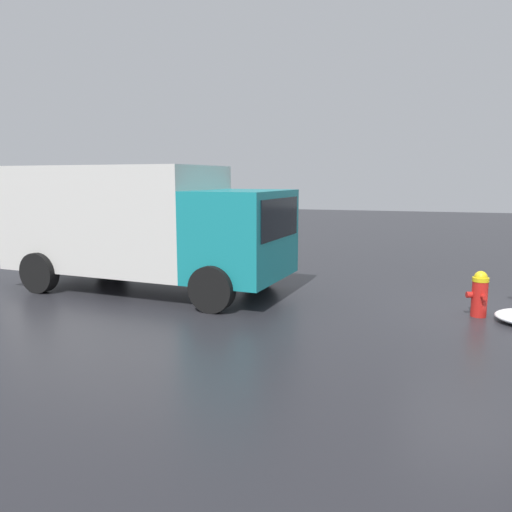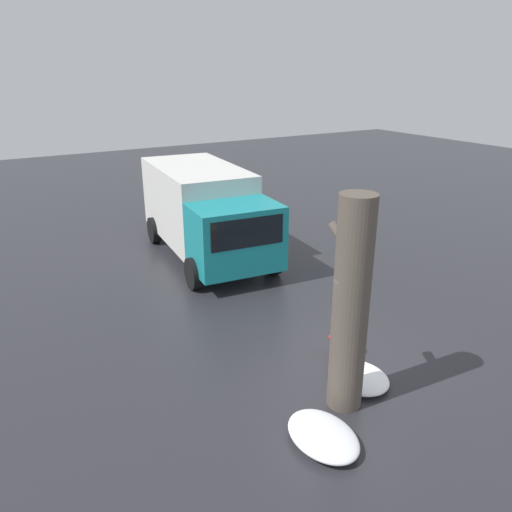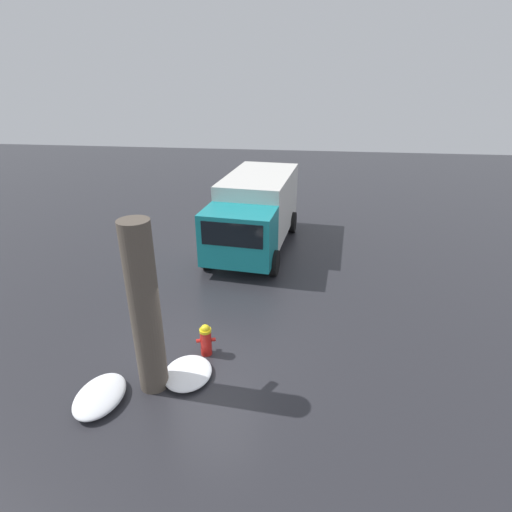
{
  "view_description": "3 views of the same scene",
  "coord_description": "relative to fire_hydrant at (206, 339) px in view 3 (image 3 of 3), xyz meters",
  "views": [
    {
      "loc": [
        1.36,
        9.73,
        2.53
      ],
      "look_at": [
        4.23,
        0.21,
        0.97
      ],
      "focal_mm": 35.0,
      "sensor_mm": 36.0,
      "label": 1
    },
    {
      "loc": [
        -6.92,
        6.21,
        5.8
      ],
      "look_at": [
        3.63,
        -0.15,
        1.1
      ],
      "focal_mm": 35.0,
      "sensor_mm": 36.0,
      "label": 2
    },
    {
      "loc": [
        -7.89,
        -2.27,
        6.39
      ],
      "look_at": [
        4.13,
        -0.72,
        0.88
      ],
      "focal_mm": 28.0,
      "sensor_mm": 36.0,
      "label": 3
    }
  ],
  "objects": [
    {
      "name": "delivery_truck",
      "position": [
        7.1,
        -0.32,
        1.1
      ],
      "size": [
        6.63,
        3.24,
        2.79
      ],
      "rotation": [
        0.0,
        0.0,
        1.47
      ],
      "color": "teal",
      "rests_on": "ground_plane"
    },
    {
      "name": "snow_pile_curbside",
      "position": [
        -0.88,
        0.23,
        -0.33
      ],
      "size": [
        1.28,
        1.1,
        0.21
      ],
      "color": "white",
      "rests_on": "ground_plane"
    },
    {
      "name": "tree_trunk",
      "position": [
        -1.23,
        0.9,
        1.55
      ],
      "size": [
        0.96,
        0.63,
        3.93
      ],
      "color": "brown",
      "rests_on": "ground_plane"
    },
    {
      "name": "ground_plane",
      "position": [
        -0.0,
        -0.0,
        -0.44
      ],
      "size": [
        60.0,
        60.0,
        0.0
      ],
      "primitive_type": "plane",
      "color": "#28282D"
    },
    {
      "name": "snow_pile_by_hydrant",
      "position": [
        -1.86,
        1.87,
        -0.3
      ],
      "size": [
        1.41,
        1.0,
        0.28
      ],
      "color": "white",
      "rests_on": "ground_plane"
    },
    {
      "name": "fire_hydrant",
      "position": [
        0.0,
        0.0,
        0.0
      ],
      "size": [
        0.39,
        0.48,
        0.85
      ],
      "rotation": [
        0.0,
        0.0,
        0.27
      ],
      "color": "red",
      "rests_on": "ground_plane"
    }
  ]
}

